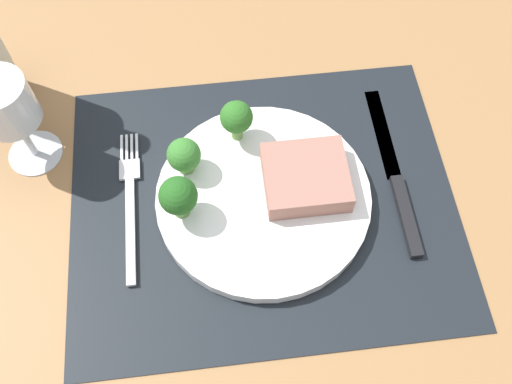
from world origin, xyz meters
The scene contains 10 objects.
ground_plane centered at (0.00, 0.00, -1.50)cm, with size 140.00×110.00×3.00cm, color #996D42.
placemat centered at (0.00, 0.00, 0.15)cm, with size 43.76×35.52×0.30cm, color black.
plate centered at (0.00, 0.00, 1.10)cm, with size 24.21×24.21×1.60cm, color white.
steak centered at (4.81, 0.83, 3.29)cm, with size 9.25×8.47×2.77cm, color #9E6B5B.
broccoli_near_steak centered at (-2.10, 8.16, 5.47)cm, with size 3.77×3.77×5.64cm.
broccoli_front_edge centered at (-8.33, 4.41, 4.60)cm, with size 3.81×3.81×4.77cm.
broccoli_back_left centered at (-9.14, -1.10, 5.44)cm, with size 4.16×4.16×5.84cm.
fork centered at (-15.09, 1.42, 0.55)cm, with size 2.40×19.20×0.50cm.
knife centered at (15.67, 0.53, 0.60)cm, with size 1.80×23.00×0.80cm.
wine_glass centered at (-26.36, 9.68, 9.10)cm, with size 6.40×6.40×12.81cm.
Camera 1 is at (-4.27, -29.21, 57.76)cm, focal length 39.67 mm.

